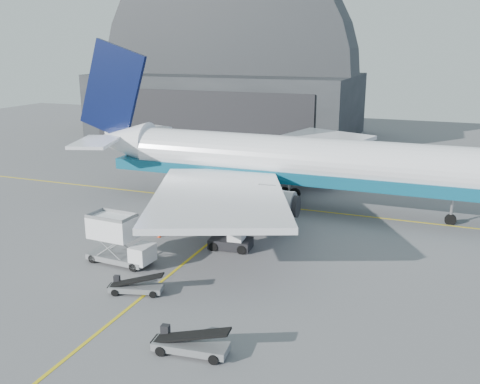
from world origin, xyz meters
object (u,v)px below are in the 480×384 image
at_px(belt_loader_a, 136,287).
at_px(belt_loader_b, 190,344).
at_px(catering_truck, 118,240).
at_px(airliner, 282,161).
at_px(pushback_tug, 232,242).

relative_size(belt_loader_a, belt_loader_b, 0.87).
xyz_separation_m(belt_loader_a, belt_loader_b, (7.20, -5.65, 0.08)).
bearing_deg(belt_loader_b, catering_truck, 132.93).
distance_m(catering_truck, belt_loader_b, 15.27).
distance_m(airliner, belt_loader_b, 31.05).
bearing_deg(airliner, belt_loader_b, -82.94).
height_order(catering_truck, belt_loader_b, catering_truck).
bearing_deg(catering_truck, belt_loader_a, -41.44).
bearing_deg(belt_loader_b, airliner, 91.04).
distance_m(airliner, belt_loader_a, 25.49).
relative_size(catering_truck, belt_loader_a, 1.40).
bearing_deg(airliner, catering_truck, -110.58).
bearing_deg(catering_truck, airliner, 73.46).
xyz_separation_m(catering_truck, belt_loader_a, (4.26, -4.34, -1.51)).
distance_m(airliner, pushback_tug, 14.86).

